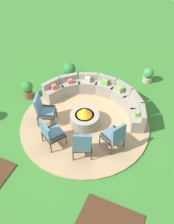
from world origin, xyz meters
TOP-DOWN VIEW (x-y plane):
  - ground_plane at (0.00, 0.00)m, footprint 24.00×24.00m
  - patio_circle at (0.00, 0.00)m, footprint 4.45×4.45m
  - fire_pit at (0.00, 0.00)m, footprint 1.00×1.00m
  - curved_stone_bench at (0.04, 1.30)m, footprint 3.96×1.79m
  - lounge_chair_front_left at (-1.30, -0.46)m, footprint 0.75×0.71m
  - lounge_chair_front_right at (-0.59, -1.25)m, footprint 0.81×0.85m
  - lounge_chair_back_left at (0.49, -1.28)m, footprint 0.76×0.74m
  - lounge_chair_back_right at (1.26, -0.56)m, footprint 0.80×0.80m
  - potted_plant_0 at (-1.69, 2.24)m, footprint 0.52×0.52m
  - potted_plant_2 at (1.34, 3.29)m, footprint 0.42×0.42m
  - potted_plant_4 at (-2.57, 0.48)m, footprint 0.42×0.42m

SIDE VIEW (x-z plane):
  - ground_plane at x=0.00m, z-range 0.00..0.00m
  - patio_circle at x=0.00m, z-range 0.00..0.06m
  - potted_plant_2 at x=1.34m, z-range 0.02..0.65m
  - fire_pit at x=0.00m, z-range -0.02..0.71m
  - curved_stone_bench at x=0.04m, z-range 0.00..0.74m
  - potted_plant_0 at x=-1.69m, z-range 0.03..0.71m
  - potted_plant_4 at x=-2.57m, z-range 0.04..0.76m
  - lounge_chair_back_right at x=1.26m, z-range 0.08..1.13m
  - lounge_chair_front_right at x=-0.59m, z-range 0.06..1.17m
  - lounge_chair_back_left at x=0.49m, z-range 0.07..1.19m
  - lounge_chair_front_left at x=-1.30m, z-range 0.06..1.20m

